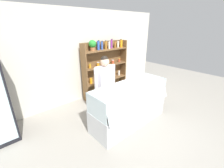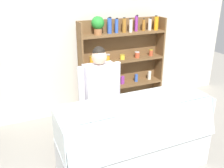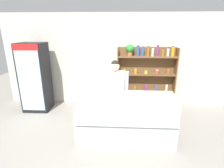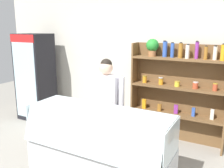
{
  "view_description": "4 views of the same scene",
  "coord_description": "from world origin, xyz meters",
  "px_view_note": "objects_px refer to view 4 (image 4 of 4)",
  "views": [
    {
      "loc": [
        -2.17,
        -1.91,
        2.26
      ],
      "look_at": [
        0.05,
        0.57,
        0.93
      ],
      "focal_mm": 24.0,
      "sensor_mm": 36.0,
      "label": 1
    },
    {
      "loc": [
        -1.16,
        -2.26,
        2.37
      ],
      "look_at": [
        0.11,
        0.61,
        1.09
      ],
      "focal_mm": 40.0,
      "sensor_mm": 36.0,
      "label": 2
    },
    {
      "loc": [
        0.12,
        -3.09,
        2.27
      ],
      "look_at": [
        -0.07,
        0.58,
        1.1
      ],
      "focal_mm": 28.0,
      "sensor_mm": 36.0,
      "label": 3
    },
    {
      "loc": [
        1.86,
        -2.47,
        2.07
      ],
      "look_at": [
        0.08,
        0.76,
        1.21
      ],
      "focal_mm": 40.0,
      "sensor_mm": 36.0,
      "label": 4
    }
  ],
  "objects_px": {
    "shelving_unit": "(176,86)",
    "deli_display_case": "(99,158)",
    "shop_clerk": "(106,101)",
    "drinks_fridge": "(35,77)"
  },
  "relations": [
    {
      "from": "drinks_fridge",
      "to": "shelving_unit",
      "type": "height_order",
      "value": "drinks_fridge"
    },
    {
      "from": "shop_clerk",
      "to": "shelving_unit",
      "type": "bearing_deg",
      "value": 52.29
    },
    {
      "from": "shelving_unit",
      "to": "shop_clerk",
      "type": "xyz_separation_m",
      "value": [
        -0.82,
        -1.06,
        -0.1
      ]
    },
    {
      "from": "shelving_unit",
      "to": "deli_display_case",
      "type": "bearing_deg",
      "value": -109.22
    },
    {
      "from": "shop_clerk",
      "to": "deli_display_case",
      "type": "bearing_deg",
      "value": -68.86
    },
    {
      "from": "drinks_fridge",
      "to": "shelving_unit",
      "type": "xyz_separation_m",
      "value": [
        3.09,
        0.31,
        0.09
      ]
    },
    {
      "from": "drinks_fridge",
      "to": "shelving_unit",
      "type": "distance_m",
      "value": 3.11
    },
    {
      "from": "shelving_unit",
      "to": "deli_display_case",
      "type": "distance_m",
      "value": 1.92
    },
    {
      "from": "drinks_fridge",
      "to": "deli_display_case",
      "type": "relative_size",
      "value": 0.97
    },
    {
      "from": "shelving_unit",
      "to": "deli_display_case",
      "type": "height_order",
      "value": "shelving_unit"
    }
  ]
}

